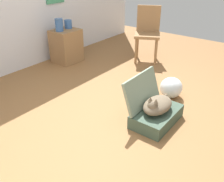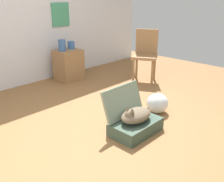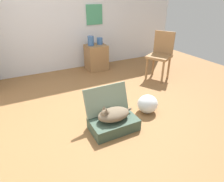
# 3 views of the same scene
# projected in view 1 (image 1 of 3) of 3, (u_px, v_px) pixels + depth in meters

# --- Properties ---
(ground_plane) EXTENTS (7.68, 7.68, 0.00)m
(ground_plane) POSITION_uv_depth(u_px,v_px,m) (122.00, 113.00, 3.05)
(ground_plane) COLOR olive
(ground_plane) RESTS_ON ground
(suitcase_base) EXTENTS (0.63, 0.39, 0.16)m
(suitcase_base) POSITION_uv_depth(u_px,v_px,m) (156.00, 116.00, 2.86)
(suitcase_base) COLOR #384C3D
(suitcase_base) RESTS_ON ground
(suitcase_lid) EXTENTS (0.63, 0.16, 0.39)m
(suitcase_lid) POSITION_uv_depth(u_px,v_px,m) (142.00, 91.00, 2.84)
(suitcase_lid) COLOR gray
(suitcase_lid) RESTS_ON suitcase_base
(cat) EXTENTS (0.52, 0.28, 0.22)m
(cat) POSITION_uv_depth(u_px,v_px,m) (157.00, 105.00, 2.77)
(cat) COLOR brown
(cat) RESTS_ON suitcase_base
(plastic_bag_white) EXTENTS (0.32, 0.30, 0.28)m
(plastic_bag_white) POSITION_uv_depth(u_px,v_px,m) (171.00, 88.00, 3.37)
(plastic_bag_white) COLOR silver
(plastic_bag_white) RESTS_ON ground
(side_table) EXTENTS (0.47, 0.42, 0.59)m
(side_table) POSITION_uv_depth(u_px,v_px,m) (66.00, 46.00, 4.49)
(side_table) COLOR olive
(side_table) RESTS_ON ground
(vase_tall) EXTENTS (0.14, 0.14, 0.22)m
(vase_tall) POSITION_uv_depth(u_px,v_px,m) (59.00, 25.00, 4.22)
(vase_tall) COLOR #38609E
(vase_tall) RESTS_ON side_table
(vase_short) EXTENTS (0.13, 0.13, 0.15)m
(vase_short) POSITION_uv_depth(u_px,v_px,m) (68.00, 24.00, 4.42)
(vase_short) COLOR #38609E
(vase_short) RESTS_ON side_table
(chair) EXTENTS (0.59, 0.60, 0.98)m
(chair) POSITION_uv_depth(u_px,v_px,m) (148.00, 31.00, 4.48)
(chair) COLOR olive
(chair) RESTS_ON ground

